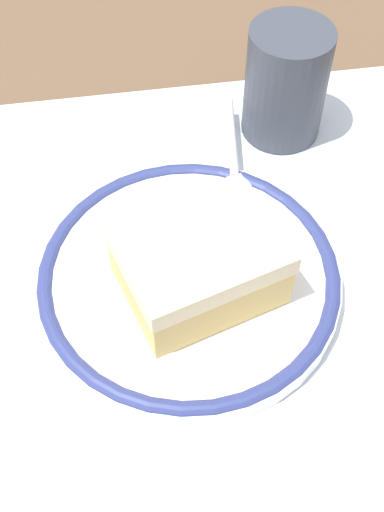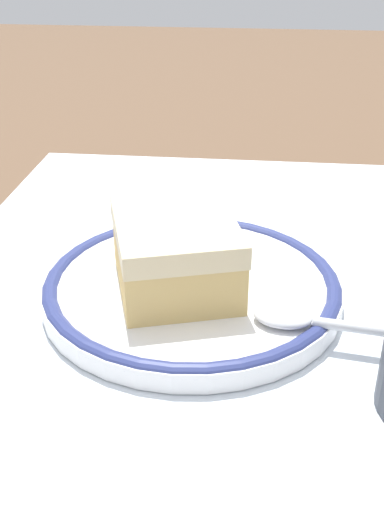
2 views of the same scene
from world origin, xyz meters
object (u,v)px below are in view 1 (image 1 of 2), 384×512
(cake_slice, at_px, (203,263))
(cup, at_px, (288,89))
(plate, at_px, (192,277))
(spoon, at_px, (238,176))

(cake_slice, relative_size, cup, 1.26)
(plate, xyz_separation_m, cake_slice, (-0.01, 0.01, 0.03))
(cake_slice, height_order, spoon, cake_slice)
(cake_slice, xyz_separation_m, cup, (-0.10, -0.16, 0.00))
(cup, bearing_deg, cake_slice, 58.93)
(cup, bearing_deg, spoon, 51.53)
(plate, distance_m, cake_slice, 0.03)
(cake_slice, bearing_deg, plate, -64.01)
(spoon, relative_size, cup, 1.34)
(plate, bearing_deg, cup, -124.34)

